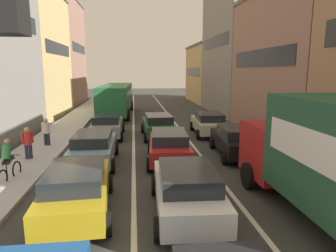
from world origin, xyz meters
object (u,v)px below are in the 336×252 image
object	(u,v)px
sedan_right_lane_behind_truck	(236,140)
sedan_left_lane_fourth	(107,125)
wagon_left_lane_second	(77,189)
coupe_centre_lane_fourth	(158,125)
sedan_centre_lane_second	(187,189)
bus_mid_queue_primary	(116,97)
hatchback_centre_lane_third	(169,145)
pedestrian_mid_sidewalk	(28,142)
sedan_left_lane_third	(94,147)
wagon_right_lane_far	(209,123)
cyclist_on_sidewalk	(8,161)
pedestrian_near_kerb	(46,131)

from	to	relation	value
sedan_right_lane_behind_truck	sedan_left_lane_fourth	bearing A→B (deg)	56.76
wagon_left_lane_second	coupe_centre_lane_fourth	bearing A→B (deg)	-21.15
sedan_centre_lane_second	wagon_left_lane_second	distance (m)	3.30
sedan_right_lane_behind_truck	bus_mid_queue_primary	size ratio (longest dim) A/B	0.42
hatchback_centre_lane_third	pedestrian_mid_sidewalk	bearing A→B (deg)	86.86
sedan_centre_lane_second	sedan_left_lane_fourth	world-z (taller)	same
sedan_left_lane_third	bus_mid_queue_primary	xyz separation A→B (m)	(0.22, 15.30, 0.96)
sedan_right_lane_behind_truck	sedan_centre_lane_second	bearing A→B (deg)	152.54
wagon_right_lane_far	coupe_centre_lane_fourth	bearing A→B (deg)	99.43
sedan_left_lane_third	sedan_right_lane_behind_truck	world-z (taller)	same
wagon_left_lane_second	sedan_centre_lane_second	bearing A→B (deg)	-100.30
sedan_centre_lane_second	pedestrian_mid_sidewalk	xyz separation A→B (m)	(-6.53, 6.10, 0.15)
pedestrian_mid_sidewalk	sedan_left_lane_fourth	bearing A→B (deg)	109.50
sedan_right_lane_behind_truck	sedan_left_lane_third	bearing A→B (deg)	98.48
sedan_left_lane_third	wagon_right_lane_far	size ratio (longest dim) A/B	0.98
cyclist_on_sidewalk	pedestrian_mid_sidewalk	distance (m)	2.79
sedan_left_lane_third	wagon_right_lane_far	bearing A→B (deg)	-50.10
sedan_right_lane_behind_truck	pedestrian_mid_sidewalk	size ratio (longest dim) A/B	2.65
sedan_right_lane_behind_truck	pedestrian_near_kerb	size ratio (longest dim) A/B	2.65
cyclist_on_sidewalk	coupe_centre_lane_fourth	bearing A→B (deg)	-34.18
bus_mid_queue_primary	cyclist_on_sidewalk	bearing A→B (deg)	172.03
wagon_left_lane_second	sedan_left_lane_fourth	distance (m)	10.67
sedan_left_lane_third	cyclist_on_sidewalk	distance (m)	3.57
sedan_centre_lane_second	sedan_left_lane_third	world-z (taller)	same
hatchback_centre_lane_third	sedan_left_lane_third	distance (m)	3.49
wagon_left_lane_second	pedestrian_mid_sidewalk	size ratio (longest dim) A/B	2.65
sedan_left_lane_third	cyclist_on_sidewalk	world-z (taller)	cyclist_on_sidewalk
pedestrian_near_kerb	wagon_left_lane_second	bearing A→B (deg)	31.07
sedan_left_lane_third	bus_mid_queue_primary	size ratio (longest dim) A/B	0.41
wagon_right_lane_far	bus_mid_queue_primary	bearing A→B (deg)	37.44
wagon_left_lane_second	hatchback_centre_lane_third	size ratio (longest dim) A/B	1.00
coupe_centre_lane_fourth	sedan_left_lane_fourth	world-z (taller)	same
pedestrian_near_kerb	cyclist_on_sidewalk	bearing A→B (deg)	11.00
sedan_left_lane_third	sedan_left_lane_fourth	size ratio (longest dim) A/B	1.00
sedan_left_lane_third	sedan_right_lane_behind_truck	size ratio (longest dim) A/B	0.98
wagon_left_lane_second	hatchback_centre_lane_third	bearing A→B (deg)	-37.86
coupe_centre_lane_fourth	wagon_left_lane_second	bearing A→B (deg)	160.23
coupe_centre_lane_fourth	bus_mid_queue_primary	world-z (taller)	bus_mid_queue_primary
wagon_right_lane_far	bus_mid_queue_primary	distance (m)	11.70
wagon_left_lane_second	sedan_right_lane_behind_truck	distance (m)	8.81
bus_mid_queue_primary	sedan_left_lane_third	bearing A→B (deg)	-178.44
sedan_left_lane_fourth	wagon_right_lane_far	distance (m)	6.70
sedan_right_lane_behind_truck	wagon_right_lane_far	world-z (taller)	same
hatchback_centre_lane_third	bus_mid_queue_primary	bearing A→B (deg)	15.88
sedan_right_lane_behind_truck	bus_mid_queue_primary	distance (m)	16.22
cyclist_on_sidewalk	pedestrian_mid_sidewalk	bearing A→B (deg)	10.65
bus_mid_queue_primary	cyclist_on_sidewalk	size ratio (longest dim) A/B	6.14
hatchback_centre_lane_third	sedan_right_lane_behind_truck	world-z (taller)	same
wagon_right_lane_far	pedestrian_mid_sidewalk	xyz separation A→B (m)	(-9.97, -4.95, 0.15)
sedan_centre_lane_second	sedan_right_lane_behind_truck	size ratio (longest dim) A/B	0.99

